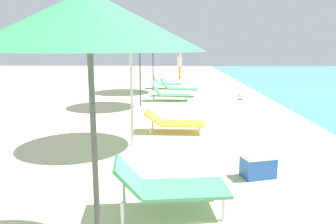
{
  "coord_description": "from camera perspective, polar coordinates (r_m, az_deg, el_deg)",
  "views": [
    {
      "loc": [
        1.42,
        5.34,
        1.95
      ],
      "look_at": [
        1.29,
        10.61,
        0.91
      ],
      "focal_mm": 35.41,
      "sensor_mm": 36.0,
      "label": 1
    }
  ],
  "objects": [
    {
      "name": "cooler_box",
      "position": [
        5.27,
        15.26,
        -8.9
      ],
      "size": [
        0.55,
        0.44,
        0.36
      ],
      "color": "#2659B2",
      "rests_on": "ground"
    },
    {
      "name": "beach_ball",
      "position": [
        12.74,
        12.44,
        2.67
      ],
      "size": [
        0.27,
        0.27,
        0.27
      ],
      "primitive_type": "sphere",
      "color": "white",
      "rests_on": "ground"
    },
    {
      "name": "umbrella_fifth",
      "position": [
        10.95,
        -4.95,
        13.8
      ],
      "size": [
        2.24,
        2.24,
        2.81
      ],
      "color": "#4C4C51",
      "rests_on": "ground"
    },
    {
      "name": "umbrella_farthest",
      "position": [
        14.53,
        -2.65,
        13.52
      ],
      "size": [
        2.45,
        2.45,
        2.89
      ],
      "color": "#4C4C51",
      "rests_on": "ground"
    },
    {
      "name": "lounger_fifth_shoreside",
      "position": [
        12.21,
        0.21,
        3.24
      ],
      "size": [
        1.42,
        0.62,
        0.63
      ],
      "rotation": [
        0.0,
        0.0,
        -0.01
      ],
      "color": "#4CA572",
      "rests_on": "ground"
    },
    {
      "name": "umbrella_third",
      "position": [
        2.77,
        -13.51,
        14.94
      ],
      "size": [
        1.85,
        1.85,
        2.45
      ],
      "color": "#4C4C51",
      "rests_on": "ground"
    },
    {
      "name": "lounger_farthest_inland",
      "position": [
        13.38,
        1.71,
        4.27
      ],
      "size": [
        1.61,
        0.9,
        0.73
      ],
      "rotation": [
        0.0,
        0.0,
        -0.19
      ],
      "color": "#4CA572",
      "rests_on": "ground"
    },
    {
      "name": "lounger_third_shoreside",
      "position": [
        4.0,
        -0.0,
        -12.58
      ],
      "size": [
        1.4,
        0.73,
        0.66
      ],
      "rotation": [
        0.0,
        0.0,
        0.11
      ],
      "color": "#4CA572",
      "rests_on": "ground"
    },
    {
      "name": "person_walking_near",
      "position": [
        20.59,
        2.02,
        8.34
      ],
      "size": [
        0.29,
        0.4,
        1.57
      ],
      "rotation": [
        0.0,
        0.0,
        3.34
      ],
      "color": "orange",
      "rests_on": "ground"
    },
    {
      "name": "umbrella_fourth",
      "position": [
        6.53,
        -6.51,
        12.79
      ],
      "size": [
        2.21,
        2.21,
        2.4
      ],
      "color": "silver",
      "rests_on": "ground"
    },
    {
      "name": "lounger_farthest_shoreside",
      "position": [
        15.81,
        -0.4,
        5.05
      ],
      "size": [
        1.38,
        0.69,
        0.63
      ],
      "rotation": [
        0.0,
        0.0,
        0.01
      ],
      "color": "#4CA572",
      "rests_on": "ground"
    },
    {
      "name": "lounger_fourth_shoreside",
      "position": [
        7.67,
        0.94,
        -1.65
      ],
      "size": [
        1.39,
        0.67,
        0.52
      ],
      "rotation": [
        0.0,
        0.0,
        -0.03
      ],
      "color": "yellow",
      "rests_on": "ground"
    }
  ]
}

